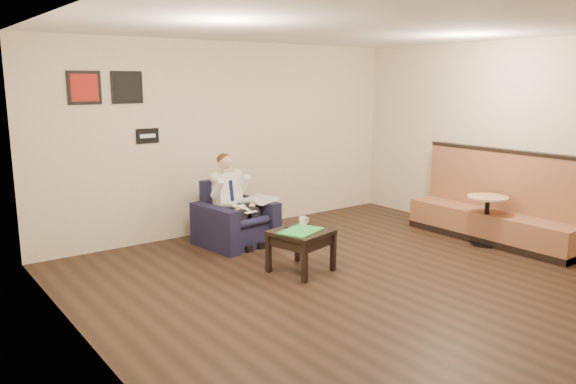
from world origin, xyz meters
TOP-DOWN VIEW (x-y plane):
  - ground at (0.00, 0.00)m, footprint 6.00×6.00m
  - wall_back at (0.00, 3.00)m, footprint 6.00×0.02m
  - wall_left at (-3.00, 0.00)m, footprint 0.02×6.00m
  - wall_right at (3.00, 0.00)m, footprint 0.02×6.00m
  - ceiling at (0.00, 0.00)m, footprint 6.00×6.00m
  - seating_sign at (-1.30, 2.98)m, footprint 0.32×0.02m
  - art_print_left at (-2.10, 2.98)m, footprint 0.42×0.03m
  - art_print_right at (-1.55, 2.98)m, footprint 0.42×0.03m
  - armchair at (-0.40, 2.20)m, footprint 1.01×1.01m
  - seated_man at (-0.39, 2.09)m, footprint 0.67×0.92m
  - lap_papers at (-0.38, 2.00)m, footprint 0.25×0.32m
  - newspaper at (-0.03, 2.15)m, footprint 0.46×0.53m
  - side_table at (-0.37, 0.77)m, footprint 0.74×0.74m
  - green_folder at (-0.40, 0.74)m, footprint 0.60×0.52m
  - coffee_mug at (-0.21, 0.95)m, footprint 0.11×0.11m
  - smartphone at (-0.36, 0.96)m, footprint 0.16×0.09m
  - banquette at (2.59, 0.19)m, footprint 0.59×2.48m
  - cafe_table at (2.37, 0.13)m, footprint 0.67×0.67m

SIDE VIEW (x-z plane):
  - ground at x=0.00m, z-range 0.00..0.00m
  - side_table at x=-0.37m, z-range 0.00..0.50m
  - cafe_table at x=2.37m, z-range 0.00..0.68m
  - armchair at x=-0.40m, z-range 0.00..0.87m
  - smartphone at x=-0.36m, z-range 0.50..0.51m
  - green_folder at x=-0.40m, z-range 0.50..0.52m
  - lap_papers at x=-0.38m, z-range 0.53..0.54m
  - coffee_mug at x=-0.21m, z-range 0.50..0.61m
  - newspaper at x=-0.03m, z-range 0.59..0.60m
  - seated_man at x=-0.39m, z-range 0.00..1.20m
  - banquette at x=2.59m, z-range 0.00..1.27m
  - wall_back at x=0.00m, z-range 0.00..2.80m
  - wall_left at x=-3.00m, z-range 0.00..2.80m
  - wall_right at x=3.00m, z-range 0.00..2.80m
  - seating_sign at x=-1.30m, z-range 1.40..1.60m
  - art_print_left at x=-2.10m, z-range 1.94..2.36m
  - art_print_right at x=-1.55m, z-range 1.94..2.36m
  - ceiling at x=0.00m, z-range 2.79..2.81m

